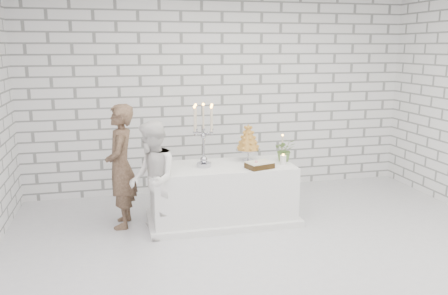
# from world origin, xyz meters

# --- Properties ---
(ground) EXTENTS (6.00, 5.00, 0.01)m
(ground) POSITION_xyz_m (0.00, 0.00, 0.00)
(ground) COLOR silver
(ground) RESTS_ON ground
(wall_back) EXTENTS (6.00, 0.01, 3.00)m
(wall_back) POSITION_xyz_m (0.00, 2.50, 1.50)
(wall_back) COLOR white
(wall_back) RESTS_ON ground
(wall_front) EXTENTS (6.00, 0.01, 3.00)m
(wall_front) POSITION_xyz_m (0.00, -2.50, 1.50)
(wall_front) COLOR white
(wall_front) RESTS_ON ground
(cake_table) EXTENTS (1.80, 0.80, 0.75)m
(cake_table) POSITION_xyz_m (-0.32, 1.11, 0.38)
(cake_table) COLOR white
(cake_table) RESTS_ON ground
(groom) EXTENTS (0.43, 0.60, 1.55)m
(groom) POSITION_xyz_m (-1.58, 1.25, 0.78)
(groom) COLOR #3E2B1F
(groom) RESTS_ON ground
(bride) EXTENTS (0.55, 0.70, 1.40)m
(bride) POSITION_xyz_m (-1.22, 0.82, 0.70)
(bride) COLOR white
(bride) RESTS_ON ground
(candelabra) EXTENTS (0.40, 0.40, 0.81)m
(candelabra) POSITION_xyz_m (-0.56, 1.09, 1.15)
(candelabra) COLOR #AAA9B4
(candelabra) RESTS_ON cake_table
(croquembouche) EXTENTS (0.41, 0.41, 0.50)m
(croquembouche) POSITION_xyz_m (0.07, 1.27, 1.00)
(croquembouche) COLOR olive
(croquembouche) RESTS_ON cake_table
(chocolate_cake) EXTENTS (0.36, 0.30, 0.08)m
(chocolate_cake) POSITION_xyz_m (0.10, 0.87, 0.79)
(chocolate_cake) COLOR black
(chocolate_cake) RESTS_ON cake_table
(pillar_candle) EXTENTS (0.10, 0.10, 0.12)m
(pillar_candle) POSITION_xyz_m (0.45, 0.97, 0.81)
(pillar_candle) COLOR white
(pillar_candle) RESTS_ON cake_table
(extra_taper) EXTENTS (0.07, 0.07, 0.32)m
(extra_taper) POSITION_xyz_m (0.53, 1.23, 0.91)
(extra_taper) COLOR beige
(extra_taper) RESTS_ON cake_table
(flowers) EXTENTS (0.31, 0.29, 0.30)m
(flowers) POSITION_xyz_m (0.53, 1.14, 0.90)
(flowers) COLOR #437634
(flowers) RESTS_ON cake_table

